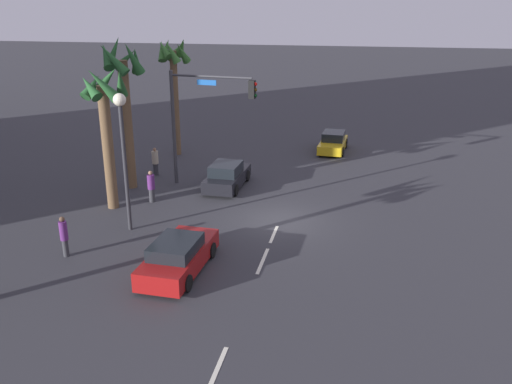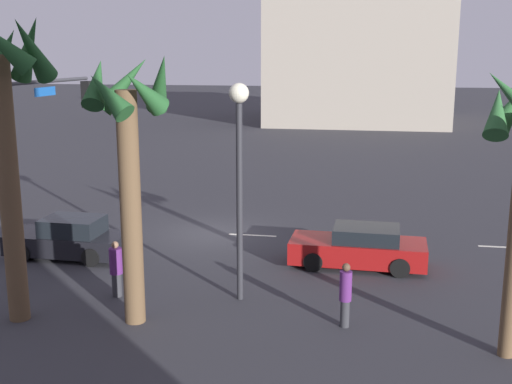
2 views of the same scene
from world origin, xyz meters
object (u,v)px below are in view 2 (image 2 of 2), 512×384
(pedestrian_0, at_px, (345,293))
(pedestrian_1, at_px, (116,268))
(palm_tree_3, at_px, (4,109))
(building_0, at_px, (358,56))
(palm_tree_2, at_px, (129,142))
(car_1, at_px, (359,248))
(streetlamp, at_px, (239,151))
(traffic_signal, at_px, (40,140))
(car_2, at_px, (69,239))

(pedestrian_0, distance_m, pedestrian_1, 6.82)
(palm_tree_3, distance_m, building_0, 53.76)
(pedestrian_1, xyz_separation_m, palm_tree_2, (-1.18, 1.58, 3.99))
(pedestrian_0, bearing_deg, palm_tree_2, 5.39)
(car_1, relative_size, pedestrian_1, 2.71)
(streetlamp, bearing_deg, building_0, -93.02)
(car_1, relative_size, palm_tree_2, 0.64)
(car_1, height_order, pedestrian_1, pedestrian_1)
(streetlamp, height_order, pedestrian_0, streetlamp)
(traffic_signal, relative_size, pedestrian_0, 3.66)
(traffic_signal, bearing_deg, building_0, -100.81)
(car_1, xyz_separation_m, palm_tree_2, (5.89, 5.54, 4.22))
(pedestrian_1, height_order, palm_tree_3, palm_tree_3)
(streetlamp, bearing_deg, car_2, -23.28)
(traffic_signal, xyz_separation_m, pedestrian_1, (-3.09, 1.82, -3.47))
(palm_tree_2, bearing_deg, car_1, -136.75)
(palm_tree_2, bearing_deg, pedestrian_0, -174.61)
(pedestrian_0, xyz_separation_m, pedestrian_1, (6.74, -1.06, -0.05))
(car_2, distance_m, traffic_signal, 3.98)
(palm_tree_2, bearing_deg, palm_tree_3, 7.97)
(building_0, bearing_deg, traffic_signal, 79.58)
(palm_tree_3, relative_size, building_0, 0.48)
(pedestrian_1, bearing_deg, palm_tree_3, 46.04)
(pedestrian_1, xyz_separation_m, palm_tree_3, (1.95, 2.02, 4.82))
(traffic_signal, xyz_separation_m, streetlamp, (-6.74, 1.42, 0.03))
(car_1, xyz_separation_m, palm_tree_3, (9.01, 5.98, 5.06))
(car_1, bearing_deg, pedestrian_0, 86.29)
(palm_tree_2, relative_size, building_0, 0.41)
(palm_tree_2, distance_m, palm_tree_3, 3.26)
(streetlamp, relative_size, palm_tree_2, 0.87)
(palm_tree_3, bearing_deg, pedestrian_1, -133.96)
(traffic_signal, xyz_separation_m, palm_tree_3, (-1.15, 3.83, 1.35))
(car_1, relative_size, pedestrian_0, 2.62)
(pedestrian_1, distance_m, palm_tree_2, 4.45)
(streetlamp, distance_m, pedestrian_1, 5.07)
(traffic_signal, bearing_deg, palm_tree_3, 106.65)
(pedestrian_0, bearing_deg, streetlamp, -25.14)
(car_2, distance_m, pedestrian_1, 4.50)
(car_1, height_order, building_0, building_0)
(car_2, relative_size, building_0, 0.24)
(car_2, bearing_deg, palm_tree_2, 131.10)
(car_1, bearing_deg, palm_tree_2, 43.25)
(car_2, bearing_deg, traffic_signal, 88.96)
(pedestrian_0, bearing_deg, car_2, -23.88)
(car_2, xyz_separation_m, building_0, (-9.38, -47.81, 5.99))
(car_1, relative_size, traffic_signal, 0.71)
(car_2, relative_size, palm_tree_3, 0.51)
(building_0, bearing_deg, car_1, 91.30)
(car_1, bearing_deg, traffic_signal, 11.90)
(car_1, height_order, palm_tree_3, palm_tree_3)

